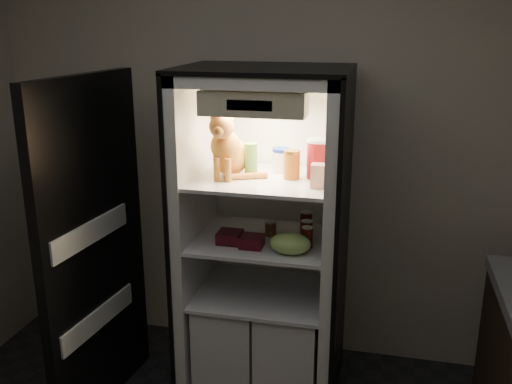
{
  "coord_description": "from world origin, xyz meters",
  "views": [
    {
      "loc": [
        0.64,
        -1.57,
        2.11
      ],
      "look_at": [
        -0.04,
        1.32,
        1.2
      ],
      "focal_mm": 40.0,
      "sensor_mm": 36.0,
      "label": 1
    }
  ],
  "objects_px": {
    "refrigerator": "(265,258)",
    "salsa_jar": "(292,165)",
    "cream_carton": "(318,176)",
    "grape_bag": "(290,244)",
    "berry_box_right": "(252,241)",
    "soda_can_a": "(306,223)",
    "soda_can_b": "(307,231)",
    "mayo_tub": "(281,160)",
    "tabby_cat": "(228,150)",
    "condiment_jar": "(271,228)",
    "parmesan_shaker": "(251,160)",
    "pepper_jar": "(318,159)",
    "berry_box_left": "(230,237)",
    "soda_can_c": "(307,237)"
  },
  "relations": [
    {
      "from": "tabby_cat",
      "to": "pepper_jar",
      "type": "xyz_separation_m",
      "value": [
        0.48,
        0.08,
        -0.04
      ]
    },
    {
      "from": "cream_carton",
      "to": "berry_box_right",
      "type": "xyz_separation_m",
      "value": [
        -0.34,
        -0.01,
        -0.38
      ]
    },
    {
      "from": "cream_carton",
      "to": "grape_bag",
      "type": "bearing_deg",
      "value": -156.46
    },
    {
      "from": "refrigerator",
      "to": "salsa_jar",
      "type": "bearing_deg",
      "value": -19.31
    },
    {
      "from": "grape_bag",
      "to": "refrigerator",
      "type": "bearing_deg",
      "value": 127.58
    },
    {
      "from": "parmesan_shaker",
      "to": "soda_can_b",
      "type": "height_order",
      "value": "parmesan_shaker"
    },
    {
      "from": "tabby_cat",
      "to": "pepper_jar",
      "type": "distance_m",
      "value": 0.48
    },
    {
      "from": "cream_carton",
      "to": "berry_box_right",
      "type": "relative_size",
      "value": 1.01
    },
    {
      "from": "berry_box_left",
      "to": "mayo_tub",
      "type": "bearing_deg",
      "value": 45.6
    },
    {
      "from": "soda_can_a",
      "to": "berry_box_right",
      "type": "height_order",
      "value": "soda_can_a"
    },
    {
      "from": "soda_can_b",
      "to": "salsa_jar",
      "type": "bearing_deg",
      "value": 179.32
    },
    {
      "from": "refrigerator",
      "to": "tabby_cat",
      "type": "height_order",
      "value": "refrigerator"
    },
    {
      "from": "condiment_jar",
      "to": "grape_bag",
      "type": "xyz_separation_m",
      "value": [
        0.15,
        -0.22,
        0.01
      ]
    },
    {
      "from": "soda_can_b",
      "to": "soda_can_a",
      "type": "bearing_deg",
      "value": 99.88
    },
    {
      "from": "soda_can_a",
      "to": "condiment_jar",
      "type": "height_order",
      "value": "soda_can_a"
    },
    {
      "from": "grape_bag",
      "to": "berry_box_right",
      "type": "bearing_deg",
      "value": 169.4
    },
    {
      "from": "parmesan_shaker",
      "to": "salsa_jar",
      "type": "xyz_separation_m",
      "value": [
        0.22,
        0.01,
        -0.01
      ]
    },
    {
      "from": "salsa_jar",
      "to": "soda_can_b",
      "type": "relative_size",
      "value": 1.32
    },
    {
      "from": "pepper_jar",
      "to": "mayo_tub",
      "type": "bearing_deg",
      "value": 160.91
    },
    {
      "from": "refrigerator",
      "to": "mayo_tub",
      "type": "relative_size",
      "value": 13.79
    },
    {
      "from": "tabby_cat",
      "to": "soda_can_a",
      "type": "relative_size",
      "value": 3.06
    },
    {
      "from": "soda_can_b",
      "to": "berry_box_left",
      "type": "height_order",
      "value": "soda_can_b"
    },
    {
      "from": "cream_carton",
      "to": "soda_can_c",
      "type": "relative_size",
      "value": 1.09
    },
    {
      "from": "refrigerator",
      "to": "mayo_tub",
      "type": "distance_m",
      "value": 0.58
    },
    {
      "from": "soda_can_c",
      "to": "grape_bag",
      "type": "xyz_separation_m",
      "value": [
        -0.07,
        -0.11,
        -0.0
      ]
    },
    {
      "from": "parmesan_shaker",
      "to": "mayo_tub",
      "type": "relative_size",
      "value": 1.35
    },
    {
      "from": "berry_box_right",
      "to": "soda_can_a",
      "type": "bearing_deg",
      "value": 46.87
    },
    {
      "from": "soda_can_a",
      "to": "grape_bag",
      "type": "distance_m",
      "value": 0.31
    },
    {
      "from": "mayo_tub",
      "to": "soda_can_b",
      "type": "relative_size",
      "value": 1.15
    },
    {
      "from": "cream_carton",
      "to": "condiment_jar",
      "type": "xyz_separation_m",
      "value": [
        -0.28,
        0.17,
        -0.37
      ]
    },
    {
      "from": "refrigerator",
      "to": "berry_box_right",
      "type": "distance_m",
      "value": 0.27
    },
    {
      "from": "refrigerator",
      "to": "condiment_jar",
      "type": "distance_m",
      "value": 0.2
    },
    {
      "from": "cream_carton",
      "to": "grape_bag",
      "type": "height_order",
      "value": "cream_carton"
    },
    {
      "from": "mayo_tub",
      "to": "soda_can_a",
      "type": "distance_m",
      "value": 0.39
    },
    {
      "from": "condiment_jar",
      "to": "berry_box_right",
      "type": "distance_m",
      "value": 0.19
    },
    {
      "from": "soda_can_b",
      "to": "mayo_tub",
      "type": "bearing_deg",
      "value": 144.24
    },
    {
      "from": "parmesan_shaker",
      "to": "refrigerator",
      "type": "bearing_deg",
      "value": 42.61
    },
    {
      "from": "mayo_tub",
      "to": "salsa_jar",
      "type": "xyz_separation_m",
      "value": [
        0.08,
        -0.12,
        0.01
      ]
    },
    {
      "from": "soda_can_b",
      "to": "berry_box_left",
      "type": "distance_m",
      "value": 0.42
    },
    {
      "from": "refrigerator",
      "to": "berry_box_left",
      "type": "distance_m",
      "value": 0.3
    },
    {
      "from": "pepper_jar",
      "to": "condiment_jar",
      "type": "bearing_deg",
      "value": -177.33
    },
    {
      "from": "mayo_tub",
      "to": "berry_box_left",
      "type": "xyz_separation_m",
      "value": [
        -0.23,
        -0.24,
        -0.39
      ]
    },
    {
      "from": "parmesan_shaker",
      "to": "soda_can_b",
      "type": "distance_m",
      "value": 0.49
    },
    {
      "from": "tabby_cat",
      "to": "parmesan_shaker",
      "type": "xyz_separation_m",
      "value": [
        0.12,
        0.02,
        -0.05
      ]
    },
    {
      "from": "refrigerator",
      "to": "salsa_jar",
      "type": "xyz_separation_m",
      "value": [
        0.16,
        -0.05,
        0.58
      ]
    },
    {
      "from": "parmesan_shaker",
      "to": "soda_can_c",
      "type": "bearing_deg",
      "value": -13.15
    },
    {
      "from": "tabby_cat",
      "to": "berry_box_left",
      "type": "bearing_deg",
      "value": -72.68
    },
    {
      "from": "grape_bag",
      "to": "mayo_tub",
      "type": "bearing_deg",
      "value": 109.94
    },
    {
      "from": "pepper_jar",
      "to": "soda_can_c",
      "type": "distance_m",
      "value": 0.42
    },
    {
      "from": "parmesan_shaker",
      "to": "grape_bag",
      "type": "height_order",
      "value": "parmesan_shaker"
    }
  ]
}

